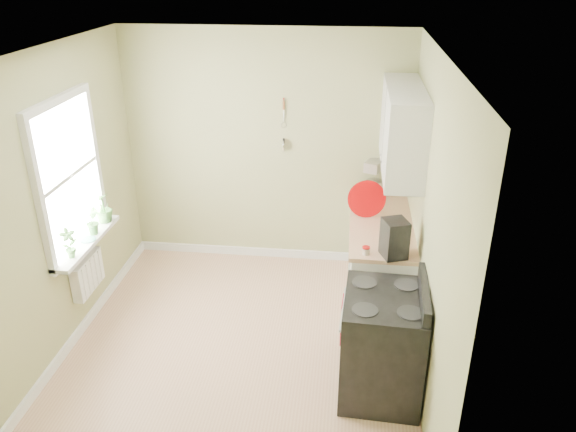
# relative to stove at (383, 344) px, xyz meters

# --- Properties ---
(floor) EXTENTS (3.20, 3.60, 0.02)m
(floor) POSITION_rel_stove_xyz_m (-1.28, 0.41, -0.48)
(floor) COLOR tan
(floor) RESTS_ON ground
(ceiling) EXTENTS (3.20, 3.60, 0.02)m
(ceiling) POSITION_rel_stove_xyz_m (-1.28, 0.41, 2.24)
(ceiling) COLOR white
(ceiling) RESTS_ON wall_back
(wall_back) EXTENTS (3.20, 0.02, 2.70)m
(wall_back) POSITION_rel_stove_xyz_m (-1.28, 2.22, 0.88)
(wall_back) COLOR tan
(wall_back) RESTS_ON floor
(wall_left) EXTENTS (0.02, 3.60, 2.70)m
(wall_left) POSITION_rel_stove_xyz_m (-2.89, 0.41, 0.88)
(wall_left) COLOR tan
(wall_left) RESTS_ON floor
(wall_right) EXTENTS (0.02, 3.60, 2.70)m
(wall_right) POSITION_rel_stove_xyz_m (0.33, 0.41, 0.88)
(wall_right) COLOR tan
(wall_right) RESTS_ON floor
(base_cabinets) EXTENTS (0.60, 1.60, 0.87)m
(base_cabinets) POSITION_rel_stove_xyz_m (0.02, 1.41, -0.03)
(base_cabinets) COLOR white
(base_cabinets) RESTS_ON floor
(countertop) EXTENTS (0.64, 1.60, 0.04)m
(countertop) POSITION_rel_stove_xyz_m (0.01, 1.41, 0.42)
(countertop) COLOR #DBAD86
(countertop) RESTS_ON base_cabinets
(upper_cabinets) EXTENTS (0.35, 1.40, 0.80)m
(upper_cabinets) POSITION_rel_stove_xyz_m (0.15, 1.51, 1.38)
(upper_cabinets) COLOR white
(upper_cabinets) RESTS_ON wall_right
(window) EXTENTS (0.06, 1.14, 1.44)m
(window) POSITION_rel_stove_xyz_m (-2.86, 0.71, 1.08)
(window) COLOR white
(window) RESTS_ON wall_left
(window_sill) EXTENTS (0.18, 1.14, 0.04)m
(window_sill) POSITION_rel_stove_xyz_m (-2.79, 0.71, 0.41)
(window_sill) COLOR white
(window_sill) RESTS_ON wall_left
(radiator) EXTENTS (0.12, 0.50, 0.35)m
(radiator) POSITION_rel_stove_xyz_m (-2.82, 0.66, 0.08)
(radiator) COLOR white
(radiator) RESTS_ON wall_left
(wall_utensils) EXTENTS (0.02, 0.14, 0.58)m
(wall_utensils) POSITION_rel_stove_xyz_m (-1.08, 2.19, 1.10)
(wall_utensils) COLOR #DBAD86
(wall_utensils) RESTS_ON wall_back
(stove) EXTENTS (0.70, 0.79, 1.05)m
(stove) POSITION_rel_stove_xyz_m (0.00, 0.00, 0.00)
(stove) COLOR black
(stove) RESTS_ON floor
(stand_mixer) EXTENTS (0.33, 0.41, 0.44)m
(stand_mixer) POSITION_rel_stove_xyz_m (-0.05, 2.15, 0.63)
(stand_mixer) COLOR #B2B2B7
(stand_mixer) RESTS_ON countertop
(kettle) EXTENTS (0.17, 0.10, 0.17)m
(kettle) POSITION_rel_stove_xyz_m (-0.23, 2.00, 0.52)
(kettle) COLOR silver
(kettle) RESTS_ON countertop
(coffee_maker) EXTENTS (0.26, 0.27, 0.35)m
(coffee_maker) POSITION_rel_stove_xyz_m (0.09, 0.71, 0.61)
(coffee_maker) COLOR black
(coffee_maker) RESTS_ON countertop
(red_tray) EXTENTS (0.40, 0.11, 0.39)m
(red_tray) POSITION_rel_stove_xyz_m (-0.15, 1.52, 0.64)
(red_tray) COLOR #A70608
(red_tray) RESTS_ON countertop
(jar) EXTENTS (0.07, 0.07, 0.08)m
(jar) POSITION_rel_stove_xyz_m (-0.15, 0.71, 0.48)
(jar) COLOR #C5B298
(jar) RESTS_ON countertop
(plant_a) EXTENTS (0.18, 0.18, 0.29)m
(plant_a) POSITION_rel_stove_xyz_m (-2.78, 0.37, 0.57)
(plant_a) COLOR #407333
(plant_a) RESTS_ON window_sill
(plant_b) EXTENTS (0.16, 0.18, 0.27)m
(plant_b) POSITION_rel_stove_xyz_m (-2.78, 0.85, 0.56)
(plant_b) COLOR #407333
(plant_b) RESTS_ON window_sill
(plant_c) EXTENTS (0.19, 0.19, 0.31)m
(plant_c) POSITION_rel_stove_xyz_m (-2.78, 1.12, 0.58)
(plant_c) COLOR #407333
(plant_c) RESTS_ON window_sill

